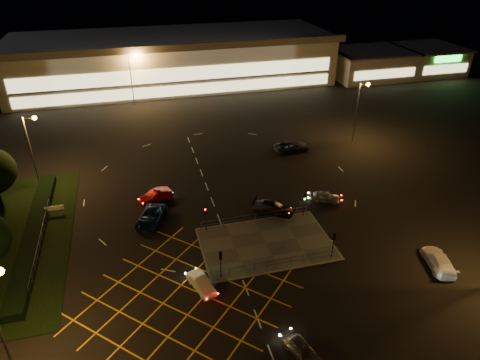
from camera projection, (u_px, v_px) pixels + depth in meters
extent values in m
plane|color=black|center=(244.00, 236.00, 48.64)|extent=(180.00, 180.00, 0.00)
cube|color=#4C4944|center=(266.00, 243.00, 47.37)|extent=(14.00, 9.00, 0.12)
cube|color=black|center=(34.00, 233.00, 48.34)|extent=(2.00, 26.00, 1.00)
cube|color=beige|center=(173.00, 60.00, 98.27)|extent=(70.00, 25.00, 10.00)
cube|color=slate|center=(172.00, 37.00, 95.69)|extent=(72.00, 26.50, 0.60)
cube|color=#FFEAA5|center=(181.00, 75.00, 87.72)|extent=(66.00, 0.20, 3.00)
cube|color=#FFEAA5|center=(182.00, 90.00, 89.30)|extent=(66.00, 0.20, 2.20)
cube|color=beige|center=(370.00, 64.00, 102.72)|extent=(18.00, 14.00, 6.00)
cube|color=slate|center=(372.00, 51.00, 101.16)|extent=(18.80, 14.80, 0.40)
cube|color=#FFEAA5|center=(385.00, 74.00, 96.99)|extent=(15.30, 0.20, 2.00)
cube|color=beige|center=(427.00, 60.00, 106.26)|extent=(14.00, 14.00, 6.00)
cube|color=slate|center=(430.00, 47.00, 104.70)|extent=(14.80, 14.80, 0.40)
cube|color=#FFEAA5|center=(446.00, 69.00, 100.53)|extent=(11.90, 0.20, 2.00)
cube|color=#19E533|center=(448.00, 59.00, 99.26)|extent=(7.00, 0.30, 1.40)
sphere|color=orange|center=(0.00, 272.00, 29.17)|extent=(0.56, 0.56, 0.56)
cylinder|color=slate|center=(32.00, 153.00, 55.98)|extent=(0.20, 0.20, 10.00)
cylinder|color=slate|center=(28.00, 118.00, 53.76)|extent=(1.40, 0.12, 0.12)
sphere|color=orange|center=(34.00, 118.00, 53.94)|extent=(0.56, 0.56, 0.56)
cylinder|color=slate|center=(356.00, 114.00, 68.28)|extent=(0.20, 0.20, 10.00)
cylinder|color=slate|center=(364.00, 84.00, 66.06)|extent=(1.40, 0.12, 0.12)
sphere|color=orange|center=(368.00, 84.00, 66.24)|extent=(0.56, 0.56, 0.56)
cylinder|color=slate|center=(131.00, 81.00, 84.29)|extent=(0.20, 0.20, 10.00)
cylinder|color=slate|center=(132.00, 56.00, 82.07)|extent=(1.40, 0.12, 0.12)
sphere|color=orange|center=(136.00, 56.00, 82.25)|extent=(0.56, 0.56, 0.56)
cylinder|color=slate|center=(315.00, 65.00, 94.82)|extent=(0.20, 0.20, 10.00)
cylinder|color=slate|center=(320.00, 42.00, 92.60)|extent=(1.40, 0.12, 0.12)
sphere|color=orange|center=(323.00, 42.00, 92.78)|extent=(0.56, 0.56, 0.56)
cylinder|color=black|center=(221.00, 265.00, 41.91)|extent=(0.10, 0.10, 3.00)
cube|color=black|center=(220.00, 256.00, 41.31)|extent=(0.28, 0.18, 0.90)
sphere|color=#19FF33|center=(220.00, 255.00, 41.42)|extent=(0.16, 0.16, 0.16)
cylinder|color=black|center=(333.00, 246.00, 44.56)|extent=(0.10, 0.10, 3.00)
cube|color=black|center=(334.00, 236.00, 43.97)|extent=(0.28, 0.18, 0.90)
sphere|color=#19FF33|center=(334.00, 236.00, 44.08)|extent=(0.16, 0.16, 0.16)
cylinder|color=black|center=(206.00, 220.00, 48.63)|extent=(0.10, 0.10, 3.00)
cube|color=black|center=(205.00, 211.00, 48.04)|extent=(0.28, 0.18, 0.90)
sphere|color=#FF0C0C|center=(205.00, 212.00, 47.93)|extent=(0.16, 0.16, 0.16)
cylinder|color=black|center=(304.00, 205.00, 51.29)|extent=(0.10, 0.10, 3.00)
cube|color=black|center=(305.00, 197.00, 50.69)|extent=(0.28, 0.18, 0.90)
sphere|color=#19FF33|center=(305.00, 197.00, 50.58)|extent=(0.16, 0.16, 0.16)
imported|color=#B4B7BB|center=(302.00, 349.00, 34.52)|extent=(2.74, 4.15, 1.31)
imported|color=white|center=(201.00, 283.00, 41.08)|extent=(2.54, 4.08, 1.27)
imported|color=#0D2050|center=(151.00, 217.00, 50.63)|extent=(4.46, 6.04, 1.53)
imported|color=black|center=(273.00, 208.00, 52.40)|extent=(5.41, 4.44, 1.47)
imported|color=#B9BDC1|center=(325.00, 197.00, 54.80)|extent=(4.20, 3.01, 1.33)
imported|color=maroon|center=(155.00, 196.00, 54.89)|extent=(4.56, 3.08, 1.42)
imported|color=black|center=(292.00, 147.00, 67.58)|extent=(5.78, 2.95, 1.56)
imported|color=#BBBBBB|center=(438.00, 261.00, 43.81)|extent=(3.30, 5.54, 1.51)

